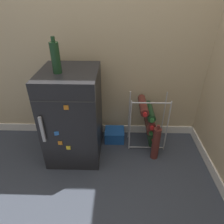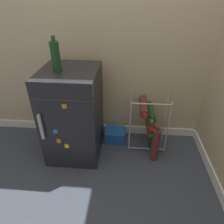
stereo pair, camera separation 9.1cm
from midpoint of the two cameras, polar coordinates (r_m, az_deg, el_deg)
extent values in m
plane|color=#333842|center=(1.92, 2.92, -15.72)|extent=(14.00, 14.00, 0.00)
cube|color=tan|center=(1.89, 4.86, 26.62)|extent=(6.67, 0.06, 2.50)
cube|color=silver|center=(2.30, 3.51, -4.89)|extent=(6.67, 0.01, 0.09)
cube|color=black|center=(1.88, -9.60, -0.59)|extent=(0.48, 0.53, 0.85)
cube|color=#2D2D2D|center=(1.51, -12.84, 3.24)|extent=(0.47, 0.00, 0.01)
cube|color=#9E9EA3|center=(1.69, -18.15, -4.18)|extent=(0.02, 0.02, 0.23)
cube|color=orange|center=(1.75, -13.52, -8.12)|extent=(0.04, 0.01, 0.04)
cube|color=blue|center=(1.69, -14.45, -5.43)|extent=(0.04, 0.02, 0.04)
cube|color=yellow|center=(1.76, -11.35, -9.56)|extent=(0.04, 0.01, 0.04)
cube|color=orange|center=(1.53, -11.83, 1.59)|extent=(0.04, 0.01, 0.04)
cylinder|color=#B2B2B7|center=(1.94, 6.47, -4.30)|extent=(0.01, 0.01, 0.56)
cylinder|color=#B2B2B7|center=(1.99, 16.87, -4.65)|extent=(0.01, 0.01, 0.56)
cylinder|color=#B2B2B7|center=(2.09, 6.40, -1.29)|extent=(0.01, 0.01, 0.56)
cylinder|color=#B2B2B7|center=(2.14, 16.04, -1.68)|extent=(0.01, 0.01, 0.56)
cylinder|color=#B2B2B7|center=(2.12, 10.96, -10.25)|extent=(0.36, 0.01, 0.01)
cylinder|color=#B2B2B7|center=(1.81, 12.62, 2.22)|extent=(0.36, 0.01, 0.01)
cylinder|color=#19381E|center=(2.15, 12.38, -7.10)|extent=(0.08, 0.28, 0.08)
cylinder|color=black|center=(2.03, 12.81, -9.75)|extent=(0.04, 0.02, 0.04)
cylinder|color=#19381E|center=(2.10, 12.59, -5.64)|extent=(0.08, 0.29, 0.08)
cylinder|color=red|center=(1.98, 13.07, -8.41)|extent=(0.04, 0.02, 0.04)
cylinder|color=#56231E|center=(2.06, 11.95, -4.02)|extent=(0.08, 0.25, 0.08)
cylinder|color=#2D7033|center=(1.95, 12.33, -6.40)|extent=(0.04, 0.02, 0.04)
cylinder|color=#56231E|center=(2.01, 12.14, -2.06)|extent=(0.08, 0.31, 0.08)
cylinder|color=red|center=(1.88, 12.63, -4.87)|extent=(0.04, 0.02, 0.04)
cylinder|color=#19381E|center=(1.97, 12.21, -0.12)|extent=(0.08, 0.29, 0.08)
cylinder|color=#2D7033|center=(1.84, 12.69, -2.70)|extent=(0.04, 0.02, 0.04)
cylinder|color=#56231E|center=(1.92, 10.35, 1.66)|extent=(0.08, 0.31, 0.08)
cylinder|color=red|center=(1.78, 10.72, -0.99)|extent=(0.04, 0.02, 0.04)
cube|color=#194C9E|center=(2.18, 2.09, -6.58)|extent=(0.21, 0.18, 0.13)
cylinder|color=#19381E|center=(1.63, -14.21, 14.95)|extent=(0.07, 0.07, 0.23)
cylinder|color=#19381E|center=(1.60, -14.88, 19.64)|extent=(0.03, 0.03, 0.04)
cylinder|color=#56231E|center=(1.94, 13.58, -9.25)|extent=(0.07, 0.07, 0.34)
cylinder|color=#56231E|center=(1.82, 14.32, -4.69)|extent=(0.03, 0.03, 0.04)
camera|label=1|loc=(0.05, -88.62, 0.85)|focal=32.00mm
camera|label=2|loc=(0.05, 91.38, -0.85)|focal=32.00mm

